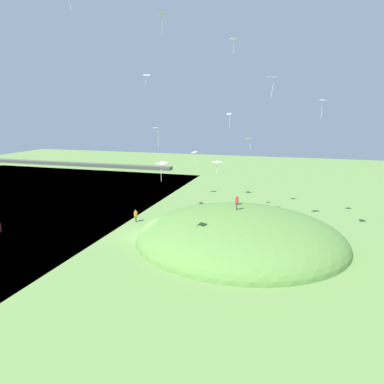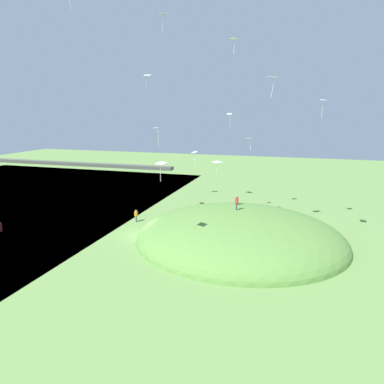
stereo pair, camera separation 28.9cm
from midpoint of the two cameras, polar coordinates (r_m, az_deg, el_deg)
The scene contains 16 objects.
ground_plane at distance 40.32m, azimuth -8.49°, elevation -7.19°, with size 160.00×160.00×0.00m, color #688F47.
grass_hill at distance 38.86m, azimuth 7.66°, elevation -7.94°, with size 23.13×21.41×6.71m, color #5C8B3E.
bridge_deck_far at distance 80.02m, azimuth -20.90°, elevation 4.47°, with size 50.48×1.80×0.70m, color #525A4D.
person_walking_path at distance 38.00m, azimuth 7.25°, elevation -1.47°, with size 0.37×0.37×1.63m.
person_near_shore at distance 45.08m, azimuth -9.52°, elevation -3.74°, with size 0.63×0.63×1.58m.
kite_0 at distance 43.64m, azimuth 6.74°, elevation 23.85°, with size 0.96×1.03×1.77m.
kite_2 at distance 50.47m, azimuth -7.73°, elevation 18.63°, with size 1.07×0.83×1.66m.
kite_3 at distance 38.90m, azimuth 12.99°, elevation 17.96°, with size 1.19×1.08×2.12m.
kite_4 at distance 43.24m, azimuth 20.82°, elevation 13.92°, with size 1.01×1.04×2.14m.
kite_6 at distance 47.12m, azimuth -5.25°, elevation 27.27°, with size 1.36×1.34×2.21m.
kite_7 at distance 37.16m, azimuth -6.15°, elevation 10.16°, with size 0.75×0.71×2.12m.
kite_8 at distance 29.37m, azimuth -5.32°, elevation 4.64°, with size 1.13×0.99×1.71m.
kite_9 at distance 40.90m, azimuth 0.18°, elevation 6.49°, with size 0.93×1.03×1.85m.
kite_10 at distance 45.07m, azimuth 5.99°, elevation 12.51°, with size 0.68×0.61×1.97m.
kite_11 at distance 37.47m, azimuth 4.01°, elevation 4.96°, with size 1.17×1.33×1.30m.
kite_12 at distance 44.57m, azimuth 9.23°, elevation 8.68°, with size 0.86×0.81×1.54m.
Camera 1 is at (16.21, -34.23, 13.76)m, focal length 32.06 mm.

